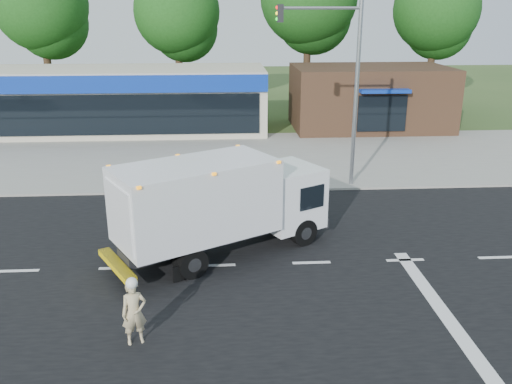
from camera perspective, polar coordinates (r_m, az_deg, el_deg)
ground at (r=17.27m, az=5.86°, el=-7.45°), size 120.00×120.00×0.00m
road_asphalt at (r=17.27m, az=5.86°, el=-7.44°), size 60.00×14.00×0.02m
sidewalk at (r=24.79m, az=2.87°, el=1.07°), size 60.00×2.40×0.12m
parking_apron at (r=30.35m, az=1.67°, el=4.32°), size 60.00×9.00×0.02m
lane_markings at (r=16.36m, az=11.36°, el=-9.26°), size 55.20×7.00×0.01m
ems_box_truck at (r=17.10m, az=-3.94°, el=-0.93°), size 7.39×5.52×3.21m
emergency_worker at (r=13.35m, az=-12.72°, el=-12.14°), size 0.68×0.56×1.73m
retail_strip_mall at (r=36.18m, az=-13.73°, el=9.41°), size 18.00×6.20×4.00m
brown_storefront at (r=36.98m, az=11.87°, el=9.72°), size 10.00×6.70×4.00m
traffic_signal_pole at (r=23.56m, az=9.05°, el=12.05°), size 3.51×0.25×8.00m
background_trees at (r=43.46m, az=-1.17°, el=18.54°), size 36.77×7.39×12.10m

